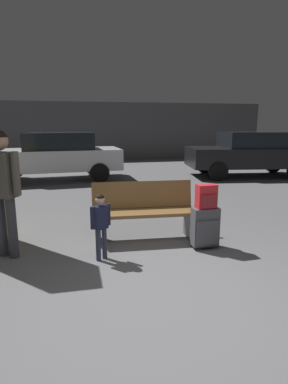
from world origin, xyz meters
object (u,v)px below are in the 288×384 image
object	(u,v)px
parked_car_side	(250,153)
child	(100,220)
bench	(144,211)
adult	(2,181)
suitcase	(205,227)
backpack_bright	(206,197)
parked_car_far	(56,155)

from	to	relation	value
parked_car_side	child	bearing A→B (deg)	-134.01
bench	adult	world-z (taller)	adult
child	adult	world-z (taller)	adult
parked_car_side	suitcase	bearing A→B (deg)	-125.52
backpack_bright	parked_car_side	bearing A→B (deg)	54.48
bench	parked_car_side	size ratio (longest dim) A/B	0.38
bench	backpack_bright	size ratio (longest dim) A/B	4.80
backpack_bright	parked_car_side	size ratio (longest dim) A/B	0.08
parked_car_far	suitcase	bearing A→B (deg)	-69.34
backpack_bright	child	size ratio (longest dim) A/B	0.38
backpack_bright	parked_car_side	distance (m)	6.97
child	adult	bearing A→B (deg)	162.56
bench	parked_car_far	size ratio (longest dim) A/B	0.39
child	backpack_bright	bearing A→B (deg)	2.96
bench	child	size ratio (longest dim) A/B	1.81
backpack_bright	child	distance (m)	1.52
child	parked_car_side	size ratio (longest dim) A/B	0.21
bench	backpack_bright	world-z (taller)	backpack_bright
bench	parked_car_side	distance (m)	7.02
suitcase	adult	xyz separation A→B (m)	(-2.73, 0.31, 0.73)
child	parked_car_far	world-z (taller)	parked_car_far
suitcase	child	world-z (taller)	child
child	adult	size ratio (longest dim) A/B	0.53
backpack_bright	parked_car_far	size ratio (longest dim) A/B	0.08
bench	backpack_bright	xyz separation A→B (m)	(0.78, -0.59, 0.33)
adult	parked_car_side	bearing A→B (deg)	38.34
child	parked_car_far	size ratio (longest dim) A/B	0.21
child	parked_car_far	distance (m)	6.46
backpack_bright	adult	world-z (taller)	adult
adult	parked_car_side	world-z (taller)	adult
parked_car_side	bench	bearing A→B (deg)	-133.52
child	parked_car_side	distance (m)	8.00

